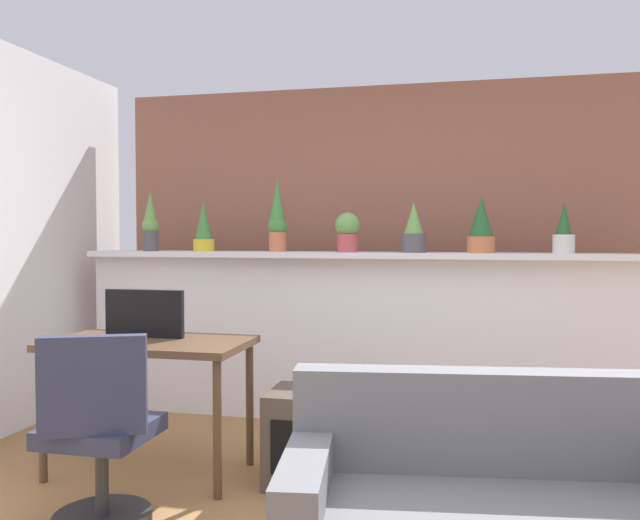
# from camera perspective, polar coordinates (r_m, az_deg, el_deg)

# --- Properties ---
(divider_wall) EXTENTS (4.31, 0.16, 1.17)m
(divider_wall) POSITION_cam_1_polar(r_m,az_deg,el_deg) (4.62, 5.04, -7.09)
(divider_wall) COLOR white
(divider_wall) RESTS_ON ground
(plant_shelf) EXTENTS (4.31, 0.32, 0.04)m
(plant_shelf) POSITION_cam_1_polar(r_m,az_deg,el_deg) (4.52, 4.99, 0.43)
(plant_shelf) COLOR white
(plant_shelf) RESTS_ON divider_wall
(brick_wall_behind) EXTENTS (4.31, 0.10, 2.50)m
(brick_wall_behind) POSITION_cam_1_polar(r_m,az_deg,el_deg) (5.15, 5.96, 1.30)
(brick_wall_behind) COLOR #935B47
(brick_wall_behind) RESTS_ON ground
(potted_plant_0) EXTENTS (0.12, 0.12, 0.45)m
(potted_plant_0) POSITION_cam_1_polar(r_m,az_deg,el_deg) (5.01, -14.71, 3.19)
(potted_plant_0) COLOR #4C4C51
(potted_plant_0) RESTS_ON plant_shelf
(potted_plant_1) EXTENTS (0.15, 0.15, 0.37)m
(potted_plant_1) POSITION_cam_1_polar(r_m,az_deg,el_deg) (4.86, -10.21, 2.74)
(potted_plant_1) COLOR gold
(potted_plant_1) RESTS_ON plant_shelf
(potted_plant_2) EXTENTS (0.14, 0.14, 0.53)m
(potted_plant_2) POSITION_cam_1_polar(r_m,az_deg,el_deg) (4.68, -3.77, 3.75)
(potted_plant_2) COLOR #C66B42
(potted_plant_2) RESTS_ON plant_shelf
(potted_plant_3) EXTENTS (0.17, 0.17, 0.28)m
(potted_plant_3) POSITION_cam_1_polar(r_m,az_deg,el_deg) (4.54, 2.44, 2.58)
(potted_plant_3) COLOR #B7474C
(potted_plant_3) RESTS_ON plant_shelf
(potted_plant_4) EXTENTS (0.17, 0.17, 0.34)m
(potted_plant_4) POSITION_cam_1_polar(r_m,az_deg,el_deg) (4.49, 8.26, 2.59)
(potted_plant_4) COLOR #4C4C51
(potted_plant_4) RESTS_ON plant_shelf
(potted_plant_5) EXTENTS (0.18, 0.18, 0.38)m
(potted_plant_5) POSITION_cam_1_polar(r_m,az_deg,el_deg) (4.47, 14.01, 2.91)
(potted_plant_5) COLOR #C66B42
(potted_plant_5) RESTS_ON plant_shelf
(potted_plant_6) EXTENTS (0.14, 0.14, 0.33)m
(potted_plant_6) POSITION_cam_1_polar(r_m,az_deg,el_deg) (4.50, 20.69, 2.29)
(potted_plant_6) COLOR silver
(potted_plant_6) RESTS_ON plant_shelf
(desk) EXTENTS (1.10, 0.60, 0.75)m
(desk) POSITION_cam_1_polar(r_m,az_deg,el_deg) (3.75, -14.81, -8.09)
(desk) COLOR brown
(desk) RESTS_ON ground
(tv_monitor) EXTENTS (0.47, 0.04, 0.27)m
(tv_monitor) POSITION_cam_1_polar(r_m,az_deg,el_deg) (3.82, -15.21, -4.57)
(tv_monitor) COLOR black
(tv_monitor) RESTS_ON desk
(office_chair) EXTENTS (0.51, 0.51, 0.91)m
(office_chair) POSITION_cam_1_polar(r_m,az_deg,el_deg) (3.14, -18.87, -15.41)
(office_chair) COLOR #262628
(office_chair) RESTS_ON ground
(side_cube_shelf) EXTENTS (0.40, 0.41, 0.50)m
(side_cube_shelf) POSITION_cam_1_polar(r_m,az_deg,el_deg) (3.59, -1.19, -15.33)
(side_cube_shelf) COLOR #4C4238
(side_cube_shelf) RESTS_ON ground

